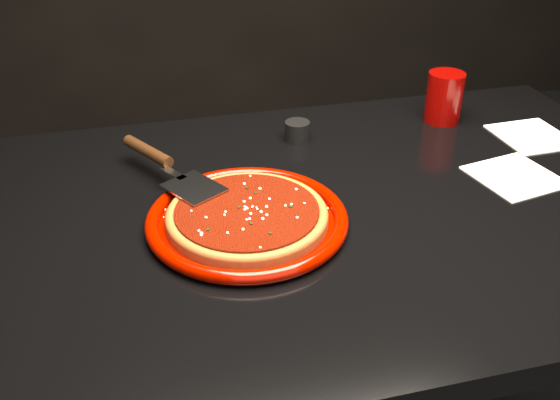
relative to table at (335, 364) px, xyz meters
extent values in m
cube|color=black|center=(0.00, 0.00, 0.00)|extent=(1.20, 0.80, 0.75)
cylinder|color=#700700|center=(-0.17, -0.03, 0.39)|extent=(0.41, 0.41, 0.02)
cylinder|color=brown|center=(-0.17, -0.03, 0.39)|extent=(0.33, 0.33, 0.01)
torus|color=brown|center=(-0.17, -0.03, 0.40)|extent=(0.33, 0.33, 0.02)
cylinder|color=#631305|center=(-0.17, -0.03, 0.40)|extent=(0.29, 0.29, 0.01)
cylinder|color=#7C0402|center=(0.30, 0.26, 0.43)|extent=(0.09, 0.09, 0.10)
cube|color=white|center=(0.32, 0.01, 0.38)|extent=(0.16, 0.16, 0.00)
cube|color=white|center=(0.44, 0.14, 0.38)|extent=(0.14, 0.15, 0.00)
cylinder|color=black|center=(-0.01, 0.25, 0.39)|extent=(0.06, 0.06, 0.04)
camera|label=1|loc=(-0.32, -0.82, 0.91)|focal=40.00mm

